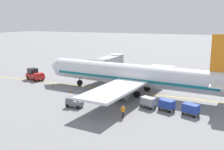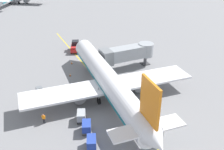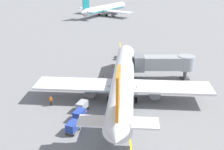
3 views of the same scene
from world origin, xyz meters
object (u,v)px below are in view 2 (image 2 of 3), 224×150
parked_airliner (108,81)px  baggage_cart_second_in_train (87,126)px  baggage_cart_third_in_train (91,142)px  baggage_cart_front (81,116)px  safety_cone_nose_right (70,75)px  baggage_tug_lead (40,92)px  ground_crew_wing_walker (44,118)px  safety_cone_nose_left (72,63)px  jet_bridge (128,53)px  pushback_tractor (75,47)px

parked_airliner → baggage_cart_second_in_train: size_ratio=12.66×
parked_airliner → baggage_cart_third_in_train: parked_airliner is taller
baggage_cart_front → baggage_cart_second_in_train: 2.78m
baggage_cart_second_in_train → safety_cone_nose_right: 18.13m
parked_airliner → safety_cone_nose_right: 11.45m
parked_airliner → baggage_cart_third_in_train: (-7.36, -10.88, -2.24)m
baggage_cart_third_in_train → baggage_tug_lead: bearing=102.4°
baggage_cart_second_in_train → safety_cone_nose_right: size_ratio=5.00×
ground_crew_wing_walker → safety_cone_nose_left: bearing=61.6°
jet_bridge → pushback_tractor: jet_bridge is taller
ground_crew_wing_walker → baggage_cart_front: bearing=-18.5°
baggage_cart_second_in_train → baggage_cart_front: bearing=87.0°
jet_bridge → ground_crew_wing_walker: (-20.62, -11.82, -2.50)m
baggage_tug_lead → baggage_cart_front: size_ratio=0.87×
baggage_tug_lead → baggage_cart_third_in_train: baggage_tug_lead is taller
baggage_tug_lead → baggage_cart_front: baggage_tug_lead is taller
parked_airliner → baggage_tug_lead: parked_airliner is taller
ground_crew_wing_walker → safety_cone_nose_left: size_ratio=2.86×
baggage_cart_second_in_train → ground_crew_wing_walker: ground_crew_wing_walker is taller
parked_airliner → baggage_cart_front: bearing=-144.7°
baggage_cart_front → ground_crew_wing_walker: ground_crew_wing_walker is taller
pushback_tractor → baggage_cart_front: size_ratio=1.66×
parked_airliner → baggage_cart_front: 8.49m
baggage_cart_third_in_train → safety_cone_nose_right: size_ratio=5.00×
baggage_tug_lead → safety_cone_nose_right: size_ratio=4.35×
pushback_tractor → baggage_cart_front: pushback_tractor is taller
ground_crew_wing_walker → safety_cone_nose_left: 21.43m
baggage_cart_third_in_train → ground_crew_wing_walker: size_ratio=1.75×
jet_bridge → baggage_tug_lead: bearing=-169.6°
pushback_tractor → ground_crew_wing_walker: size_ratio=2.90×
pushback_tractor → safety_cone_nose_left: (-3.18, -7.00, -0.81)m
jet_bridge → baggage_cart_third_in_train: (-15.94, -19.76, -2.50)m
pushback_tractor → baggage_tug_lead: bearing=-124.8°
baggage_cart_third_in_train → safety_cone_nose_left: 27.36m
jet_bridge → baggage_cart_second_in_train: bearing=-133.2°
parked_airliner → baggage_cart_second_in_train: 10.39m
jet_bridge → ground_crew_wing_walker: size_ratio=7.24×
jet_bridge → pushback_tractor: 15.96m
baggage_tug_lead → safety_cone_nose_left: baggage_tug_lead is taller
baggage_cart_front → jet_bridge: bearing=41.8°
jet_bridge → ground_crew_wing_walker: bearing=-150.2°
baggage_cart_second_in_train → safety_cone_nose_right: baggage_cart_second_in_train is taller
baggage_cart_third_in_train → baggage_cart_front: bearing=83.7°
baggage_cart_front → safety_cone_nose_left: baggage_cart_front is taller
baggage_cart_third_in_train → ground_crew_wing_walker: 9.22m
parked_airliner → baggage_cart_front: size_ratio=12.66×
jet_bridge → baggage_tug_lead: size_ratio=4.77×
jet_bridge → pushback_tractor: size_ratio=2.50×
jet_bridge → baggage_cart_second_in_train: jet_bridge is taller
jet_bridge → baggage_cart_front: 20.60m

